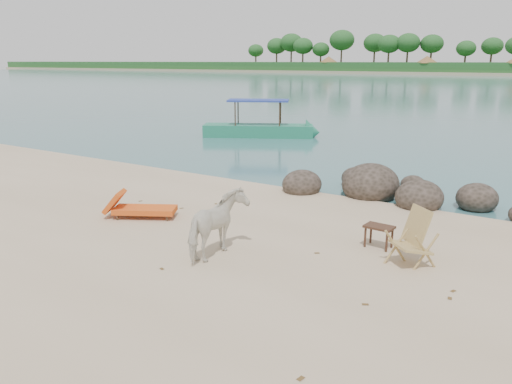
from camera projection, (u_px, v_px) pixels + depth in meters
boulders at (385, 190)px, 13.13m from camera, size 6.25×2.86×1.13m
cow at (218, 227)px, 9.01m from camera, size 0.78×1.46×1.19m
side_table at (379, 238)px, 9.52m from camera, size 0.56×0.38×0.43m
lounge_chair at (145, 207)px, 11.36m from camera, size 1.82×1.38×0.52m
deck_chair at (411, 240)px, 8.63m from camera, size 0.92×0.93×0.98m
boat_near at (258, 106)px, 23.71m from camera, size 5.79×3.87×2.85m
dead_leaves at (261, 265)px, 8.80m from camera, size 7.98×7.00×0.00m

